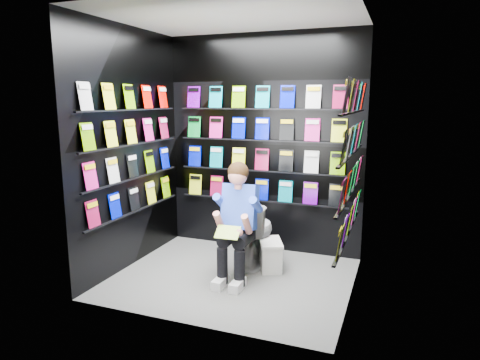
% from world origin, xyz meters
% --- Properties ---
extents(floor, '(2.40, 2.40, 0.00)m').
position_xyz_m(floor, '(0.00, 0.00, 0.00)').
color(floor, '#5E5E5B').
rests_on(floor, ground).
extents(ceiling, '(2.40, 2.40, 0.00)m').
position_xyz_m(ceiling, '(0.00, 0.00, 2.60)').
color(ceiling, white).
rests_on(ceiling, floor).
extents(wall_back, '(2.40, 0.04, 2.60)m').
position_xyz_m(wall_back, '(0.00, 1.00, 1.30)').
color(wall_back, black).
rests_on(wall_back, floor).
extents(wall_front, '(2.40, 0.04, 2.60)m').
position_xyz_m(wall_front, '(0.00, -1.00, 1.30)').
color(wall_front, black).
rests_on(wall_front, floor).
extents(wall_left, '(0.04, 2.00, 2.60)m').
position_xyz_m(wall_left, '(-1.20, 0.00, 1.30)').
color(wall_left, black).
rests_on(wall_left, floor).
extents(wall_right, '(0.04, 2.00, 2.60)m').
position_xyz_m(wall_right, '(1.20, 0.00, 1.30)').
color(wall_right, black).
rests_on(wall_right, floor).
extents(comics_back, '(2.10, 0.06, 1.37)m').
position_xyz_m(comics_back, '(0.00, 0.97, 1.31)').
color(comics_back, red).
rests_on(comics_back, wall_back).
extents(comics_left, '(0.06, 1.70, 1.37)m').
position_xyz_m(comics_left, '(-1.17, 0.00, 1.31)').
color(comics_left, red).
rests_on(comics_left, wall_left).
extents(comics_right, '(0.06, 1.70, 1.37)m').
position_xyz_m(comics_right, '(1.17, 0.00, 1.31)').
color(comics_right, red).
rests_on(comics_right, wall_right).
extents(toilet, '(0.46, 0.77, 0.73)m').
position_xyz_m(toilet, '(0.06, 0.46, 0.37)').
color(toilet, white).
rests_on(toilet, floor).
extents(longbox, '(0.35, 0.44, 0.29)m').
position_xyz_m(longbox, '(0.30, 0.38, 0.14)').
color(longbox, silver).
rests_on(longbox, floor).
extents(longbox_lid, '(0.37, 0.46, 0.03)m').
position_xyz_m(longbox_lid, '(0.30, 0.38, 0.30)').
color(longbox_lid, silver).
rests_on(longbox_lid, longbox).
extents(reader, '(0.51, 0.72, 1.28)m').
position_xyz_m(reader, '(0.06, 0.08, 0.74)').
color(reader, blue).
rests_on(reader, toilet).
extents(held_comic, '(0.24, 0.15, 0.10)m').
position_xyz_m(held_comic, '(0.06, -0.27, 0.58)').
color(held_comic, green).
rests_on(held_comic, reader).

